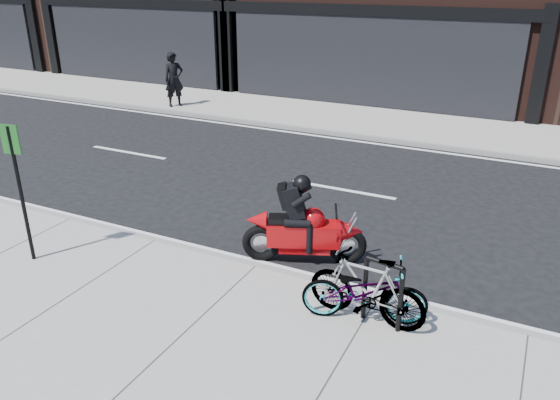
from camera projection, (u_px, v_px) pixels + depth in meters
The scene contains 9 objects.
ground at pixel (306, 225), 10.34m from camera, with size 120.00×120.00×0.00m, color black.
sidewalk_near at pixel (128, 390), 6.18m from camera, with size 60.00×6.00×0.13m, color gray.
sidewalk_far at pixel (407, 125), 16.72m from camera, with size 60.00×3.50×0.13m, color gray.
bike_rack at pixel (383, 288), 7.02m from camera, with size 0.56×0.15×0.95m.
bicycle_front at pixel (365, 291), 7.16m from camera, with size 0.58×1.66×0.87m, color gray.
bicycle_rear at pixel (367, 288), 7.14m from camera, with size 0.46×1.62×0.97m, color gray.
motorcycle at pixel (310, 228), 8.81m from camera, with size 1.94×1.02×1.53m.
pedestrian at pixel (174, 80), 18.46m from camera, with size 0.66×0.43×1.81m, color black.
sign_post at pixel (19, 182), 8.35m from camera, with size 0.30×0.08×2.24m.
Camera 1 is at (3.69, -8.59, 4.46)m, focal length 35.00 mm.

